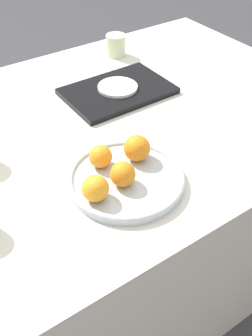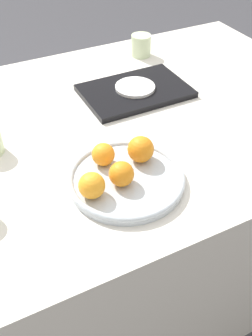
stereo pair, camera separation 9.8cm
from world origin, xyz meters
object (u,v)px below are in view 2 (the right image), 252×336
at_px(orange_1, 92,185).
at_px(side_plate, 135,87).
at_px(fruit_platter, 126,179).
at_px(cup_1, 141,45).
at_px(serving_tray, 135,91).
at_px(orange_2, 103,154).
at_px(orange_0, 121,174).
at_px(orange_3, 141,149).

bearing_deg(orange_1, side_plate, 50.81).
bearing_deg(fruit_platter, cup_1, 58.62).
distance_m(fruit_platter, serving_tray, 0.45).
bearing_deg(serving_tray, orange_2, -129.77).
bearing_deg(orange_2, cup_1, 53.47).
distance_m(fruit_platter, orange_1, 0.11).
xyz_separation_m(serving_tray, side_plate, (0.00, 0.00, 0.02)).
height_order(side_plate, cup_1, cup_1).
relative_size(orange_0, cup_1, 0.77).
relative_size(fruit_platter, serving_tray, 0.85).
relative_size(serving_tray, cup_1, 4.32).
height_order(fruit_platter, orange_2, orange_2).
relative_size(orange_0, orange_3, 0.90).
xyz_separation_m(orange_3, cup_1, (0.33, 0.60, -0.01)).
bearing_deg(cup_1, orange_3, -118.61).
relative_size(orange_1, orange_3, 0.92).
height_order(orange_2, serving_tray, orange_2).
height_order(orange_0, orange_2, orange_0).
bearing_deg(orange_3, cup_1, 61.39).
distance_m(fruit_platter, orange_3, 0.09).
bearing_deg(orange_0, orange_2, 94.91).
bearing_deg(fruit_platter, serving_tray, 59.19).
relative_size(fruit_platter, orange_0, 4.76).
xyz_separation_m(orange_2, cup_1, (0.42, 0.57, -0.01)).
distance_m(orange_2, serving_tray, 0.41).
bearing_deg(orange_0, serving_tray, 58.04).
xyz_separation_m(orange_3, side_plate, (0.16, 0.34, -0.03)).
relative_size(fruit_platter, orange_1, 4.63).
distance_m(orange_3, side_plate, 0.38).
xyz_separation_m(orange_0, orange_1, (-0.08, -0.01, 0.00)).
relative_size(orange_3, cup_1, 0.86).
bearing_deg(fruit_platter, orange_1, -168.54).
bearing_deg(orange_2, side_plate, 50.23).
height_order(orange_1, orange_3, orange_3).
bearing_deg(orange_1, cup_1, 53.36).
relative_size(orange_1, orange_2, 1.07).
bearing_deg(fruit_platter, side_plate, 59.19).
bearing_deg(orange_2, serving_tray, 50.23).
height_order(fruit_platter, side_plate, side_plate).
xyz_separation_m(orange_0, serving_tray, (0.25, 0.40, -0.04)).
relative_size(fruit_platter, orange_3, 4.27).
distance_m(orange_3, cup_1, 0.68).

